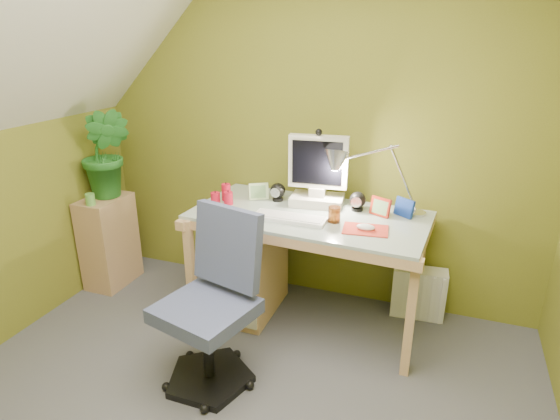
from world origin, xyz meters
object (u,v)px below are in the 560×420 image
(desk, at_px, (308,269))
(task_chair, at_px, (205,309))
(potted_plant, at_px, (106,153))
(monitor, at_px, (318,168))
(side_ledge, at_px, (109,241))
(radiator, at_px, (418,293))
(desk_lamp, at_px, (390,163))

(desk, distance_m, task_chair, 0.84)
(desk, bearing_deg, potted_plant, -177.28)
(desk, height_order, potted_plant, potted_plant)
(monitor, relative_size, task_chair, 0.53)
(side_ledge, bearing_deg, radiator, 8.56)
(desk_lamp, bearing_deg, desk, -169.72)
(desk, relative_size, radiator, 4.13)
(monitor, distance_m, side_ledge, 1.73)
(desk, relative_size, monitor, 2.93)
(desk_lamp, height_order, radiator, desk_lamp)
(desk, xyz_separation_m, monitor, (-0.00, 0.18, 0.64))
(side_ledge, relative_size, potted_plant, 1.06)
(desk, xyz_separation_m, potted_plant, (-1.54, 0.03, 0.64))
(side_ledge, bearing_deg, task_chair, -30.83)
(monitor, xyz_separation_m, desk_lamp, (0.45, 0.00, 0.08))
(desk, relative_size, desk_lamp, 2.25)
(potted_plant, bearing_deg, side_ledge, -129.64)
(monitor, bearing_deg, radiator, 4.92)
(desk, xyz_separation_m, radiator, (0.70, 0.32, -0.21))
(monitor, xyz_separation_m, potted_plant, (-1.54, -0.15, 0.00))
(monitor, relative_size, side_ledge, 0.71)
(side_ledge, bearing_deg, potted_plant, 50.36)
(desk, distance_m, desk_lamp, 0.86)
(desk, xyz_separation_m, task_chair, (-0.34, -0.76, 0.08))
(monitor, bearing_deg, potted_plant, 179.24)
(desk_lamp, bearing_deg, task_chair, -141.28)
(monitor, distance_m, desk_lamp, 0.46)
(radiator, bearing_deg, side_ledge, -175.59)
(monitor, distance_m, radiator, 1.11)
(side_ledge, distance_m, task_chair, 1.45)
(desk_lamp, distance_m, potted_plant, 1.99)
(potted_plant, xyz_separation_m, radiator, (2.23, 0.29, -0.85))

